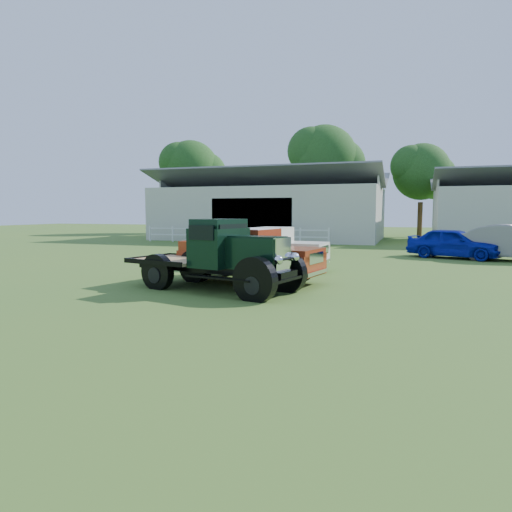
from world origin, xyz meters
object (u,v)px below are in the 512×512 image
(vintage_flatbed, at_px, (216,255))
(red_pickup, at_px, (250,255))
(white_pickup, at_px, (271,249))
(misc_car_blue, at_px, (454,243))

(vintage_flatbed, distance_m, red_pickup, 1.89)
(red_pickup, relative_size, white_pickup, 1.08)
(red_pickup, bearing_deg, misc_car_blue, 66.48)
(white_pickup, height_order, misc_car_blue, white_pickup)
(vintage_flatbed, height_order, red_pickup, vintage_flatbed)
(vintage_flatbed, relative_size, white_pickup, 1.17)
(red_pickup, height_order, white_pickup, red_pickup)
(white_pickup, bearing_deg, misc_car_blue, 49.28)
(red_pickup, xyz_separation_m, misc_car_blue, (7.03, 10.35, -0.14))
(vintage_flatbed, height_order, misc_car_blue, vintage_flatbed)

